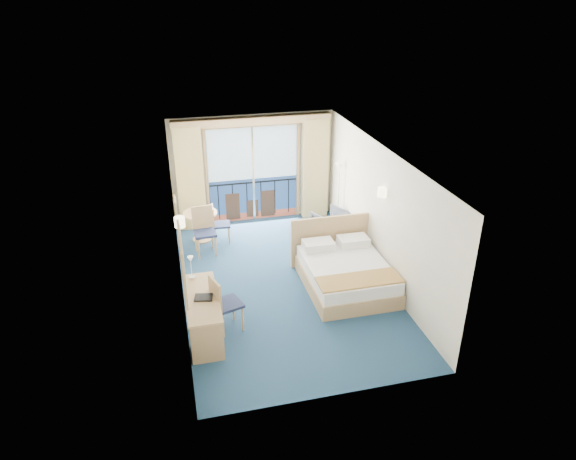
# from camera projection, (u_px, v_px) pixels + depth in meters

# --- Properties ---
(floor) EXTENTS (6.50, 6.50, 0.00)m
(floor) POSITION_uv_depth(u_px,v_px,m) (283.00, 283.00, 10.43)
(floor) COLOR navy
(floor) RESTS_ON ground
(room_walls) EXTENTS (4.04, 6.54, 2.72)m
(room_walls) POSITION_uv_depth(u_px,v_px,m) (283.00, 202.00, 9.66)
(room_walls) COLOR white
(room_walls) RESTS_ON ground
(balcony_door) EXTENTS (2.36, 0.03, 2.52)m
(balcony_door) POSITION_uv_depth(u_px,v_px,m) (253.00, 177.00, 12.74)
(balcony_door) COLOR navy
(balcony_door) RESTS_ON room_walls
(curtain_left) EXTENTS (0.65, 0.22, 2.55)m
(curtain_left) POSITION_uv_depth(u_px,v_px,m) (190.00, 179.00, 12.23)
(curtain_left) COLOR tan
(curtain_left) RESTS_ON room_walls
(curtain_right) EXTENTS (0.65, 0.22, 2.55)m
(curtain_right) POSITION_uv_depth(u_px,v_px,m) (315.00, 169.00, 12.89)
(curtain_right) COLOR tan
(curtain_right) RESTS_ON room_walls
(pelmet) EXTENTS (3.80, 0.25, 0.18)m
(pelmet) POSITION_uv_depth(u_px,v_px,m) (252.00, 121.00, 12.01)
(pelmet) COLOR tan
(pelmet) RESTS_ON room_walls
(mirror) EXTENTS (0.05, 1.25, 0.95)m
(mirror) POSITION_uv_depth(u_px,v_px,m) (182.00, 263.00, 8.02)
(mirror) COLOR tan
(mirror) RESTS_ON room_walls
(wall_print) EXTENTS (0.04, 0.42, 0.52)m
(wall_print) POSITION_uv_depth(u_px,v_px,m) (176.00, 211.00, 9.71)
(wall_print) COLOR tan
(wall_print) RESTS_ON room_walls
(sconce_left) EXTENTS (0.18, 0.18, 0.18)m
(sconce_left) POSITION_uv_depth(u_px,v_px,m) (180.00, 222.00, 8.69)
(sconce_left) COLOR #FFEEB2
(sconce_left) RESTS_ON room_walls
(sconce_right) EXTENTS (0.18, 0.18, 0.18)m
(sconce_right) POSITION_uv_depth(u_px,v_px,m) (382.00, 192.00, 9.91)
(sconce_right) COLOR #FFEEB2
(sconce_right) RESTS_ON room_walls
(bed) EXTENTS (1.75, 2.08, 1.10)m
(bed) POSITION_uv_depth(u_px,v_px,m) (345.00, 272.00, 10.21)
(bed) COLOR tan
(bed) RESTS_ON ground
(nightstand) EXTENTS (0.41, 0.39, 0.54)m
(nightstand) POSITION_uv_depth(u_px,v_px,m) (347.00, 237.00, 11.70)
(nightstand) COLOR tan
(nightstand) RESTS_ON ground
(phone) EXTENTS (0.25, 0.23, 0.09)m
(phone) POSITION_uv_depth(u_px,v_px,m) (349.00, 225.00, 11.52)
(phone) COLOR beige
(phone) RESTS_ON nightstand
(armchair) EXTENTS (0.98, 0.99, 0.68)m
(armchair) POSITION_uv_depth(u_px,v_px,m) (331.00, 224.00, 12.13)
(armchair) COLOR #3F444C
(armchair) RESTS_ON ground
(floor_lamp) EXTENTS (0.24, 0.24, 1.71)m
(floor_lamp) POSITION_uv_depth(u_px,v_px,m) (339.00, 179.00, 12.15)
(floor_lamp) COLOR silver
(floor_lamp) RESTS_ON ground
(desk) EXTENTS (0.55, 1.61, 0.75)m
(desk) POSITION_uv_depth(u_px,v_px,m) (205.00, 328.00, 8.38)
(desk) COLOR tan
(desk) RESTS_ON ground
(desk_chair) EXTENTS (0.58, 0.57, 1.06)m
(desk_chair) POSITION_uv_depth(u_px,v_px,m) (222.00, 301.00, 8.76)
(desk_chair) COLOR #1F2849
(desk_chair) RESTS_ON ground
(folder) EXTENTS (0.34, 0.28, 0.03)m
(folder) POSITION_uv_depth(u_px,v_px,m) (204.00, 297.00, 8.56)
(folder) COLOR black
(folder) RESTS_ON desk
(desk_lamp) EXTENTS (0.11, 0.11, 0.42)m
(desk_lamp) POSITION_uv_depth(u_px,v_px,m) (191.00, 263.00, 9.01)
(desk_lamp) COLOR silver
(desk_lamp) RESTS_ON desk
(round_table) EXTENTS (0.79, 0.79, 0.71)m
(round_table) POSITION_uv_depth(u_px,v_px,m) (201.00, 219.00, 11.93)
(round_table) COLOR tan
(round_table) RESTS_ON ground
(table_chair_a) EXTENTS (0.42, 0.41, 0.90)m
(table_chair_a) POSITION_uv_depth(u_px,v_px,m) (218.00, 222.00, 11.87)
(table_chair_a) COLOR #1F2849
(table_chair_a) RESTS_ON ground
(table_chair_b) EXTENTS (0.50, 0.51, 1.08)m
(table_chair_b) POSITION_uv_depth(u_px,v_px,m) (204.00, 228.00, 11.35)
(table_chair_b) COLOR #1F2849
(table_chair_b) RESTS_ON ground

